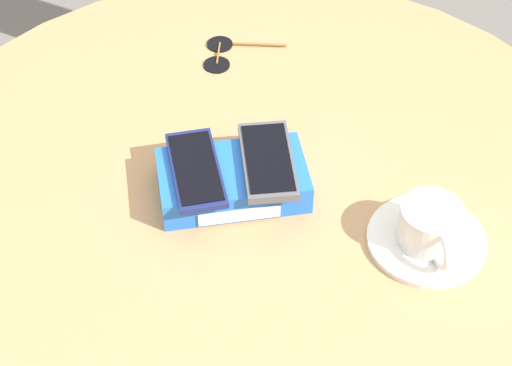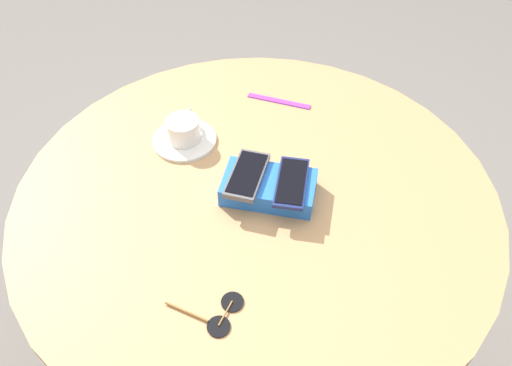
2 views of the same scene
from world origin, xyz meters
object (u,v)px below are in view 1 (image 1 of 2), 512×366
(phone_navy, at_px, (196,169))
(phone_gray, at_px, (268,161))
(round_table, at_px, (256,251))
(saucer, at_px, (426,240))
(coffee_cup, at_px, (431,225))
(phone_box, at_px, (233,180))
(sunglasses, at_px, (223,53))

(phone_navy, bearing_deg, phone_gray, 0.12)
(round_table, bearing_deg, saucer, -30.17)
(phone_gray, bearing_deg, round_table, -151.98)
(phone_gray, relative_size, coffee_cup, 1.32)
(round_table, relative_size, phone_navy, 7.15)
(round_table, xyz_separation_m, phone_navy, (-0.08, 0.01, 0.17))
(phone_gray, xyz_separation_m, coffee_cup, (0.18, -0.13, -0.01))
(phone_box, distance_m, coffee_cup, 0.26)
(phone_navy, bearing_deg, phone_box, -1.47)
(phone_navy, xyz_separation_m, saucer, (0.28, -0.12, -0.04))
(round_table, distance_m, sunglasses, 0.33)
(phone_box, bearing_deg, phone_gray, 1.73)
(saucer, bearing_deg, coffee_cup, -88.87)
(saucer, bearing_deg, sunglasses, 115.97)
(phone_box, bearing_deg, coffee_cup, -28.86)
(sunglasses, bearing_deg, coffee_cup, -64.17)
(phone_navy, distance_m, phone_gray, 0.09)
(coffee_cup, bearing_deg, phone_box, 151.14)
(phone_box, xyz_separation_m, sunglasses, (0.02, 0.30, -0.02))
(phone_box, distance_m, saucer, 0.26)
(phone_gray, bearing_deg, sunglasses, 94.28)
(round_table, height_order, coffee_cup, coffee_cup)
(saucer, bearing_deg, round_table, 149.83)
(round_table, distance_m, coffee_cup, 0.28)
(phone_navy, distance_m, saucer, 0.31)
(phone_navy, xyz_separation_m, coffee_cup, (0.28, -0.13, -0.01))
(phone_gray, bearing_deg, saucer, -34.39)
(phone_navy, bearing_deg, coffee_cup, -24.76)
(round_table, xyz_separation_m, saucer, (0.20, -0.12, 0.12))
(phone_box, distance_m, sunglasses, 0.30)
(phone_box, distance_m, phone_navy, 0.05)
(phone_box, xyz_separation_m, coffee_cup, (0.23, -0.13, 0.01))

